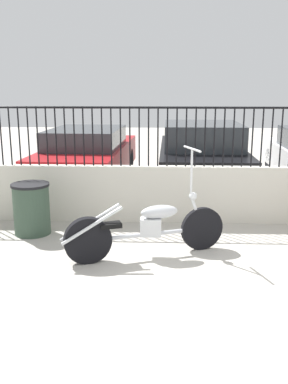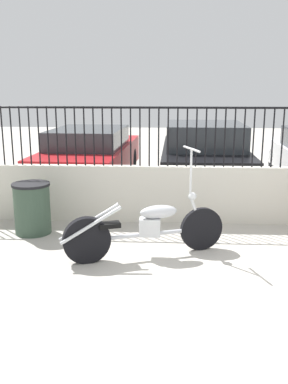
% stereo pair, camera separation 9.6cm
% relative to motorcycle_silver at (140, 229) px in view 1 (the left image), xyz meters
% --- Properties ---
extents(ground_plane, '(40.00, 40.00, 0.00)m').
position_rel_motorcycle_silver_xyz_m(ground_plane, '(1.20, -1.07, -0.39)').
color(ground_plane, '#ADA89E').
extents(low_wall, '(9.16, 0.18, 0.95)m').
position_rel_motorcycle_silver_xyz_m(low_wall, '(1.20, 1.59, 0.08)').
color(low_wall, beige).
rests_on(low_wall, ground_plane).
extents(fence_railing, '(9.16, 0.04, 0.97)m').
position_rel_motorcycle_silver_xyz_m(fence_railing, '(1.20, 1.59, 1.17)').
color(fence_railing, black).
rests_on(fence_railing, low_wall).
extents(motorcycle_silver, '(2.16, 0.94, 1.45)m').
position_rel_motorcycle_silver_xyz_m(motorcycle_silver, '(0.00, 0.00, 0.00)').
color(motorcycle_silver, black).
rests_on(motorcycle_silver, ground_plane).
extents(trash_bin, '(0.58, 0.58, 0.80)m').
position_rel_motorcycle_silver_xyz_m(trash_bin, '(-1.72, 0.87, 0.01)').
color(trash_bin, '#334738').
rests_on(trash_bin, ground_plane).
extents(car_red, '(1.91, 4.63, 1.32)m').
position_rel_motorcycle_silver_xyz_m(car_red, '(-1.44, 4.41, 0.28)').
color(car_red, black).
rests_on(car_red, ground_plane).
extents(car_black, '(1.92, 4.49, 1.44)m').
position_rel_motorcycle_silver_xyz_m(car_black, '(1.19, 4.50, 0.32)').
color(car_black, black).
rests_on(car_black, ground_plane).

